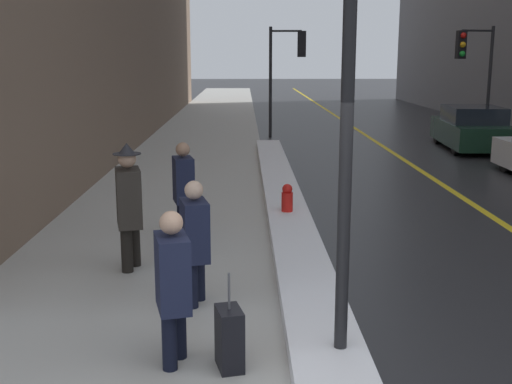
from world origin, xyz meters
name	(u,v)px	position (x,y,z in m)	size (l,w,h in m)	color
sidewalk_slab	(198,151)	(-2.00, 15.00, 0.01)	(4.00, 80.00, 0.01)	#B2AFA8
road_centre_stripe	(390,151)	(4.00, 15.00, 0.00)	(0.16, 80.00, 0.00)	gold
snow_bank_curb	(285,205)	(0.22, 7.24, 0.10)	(0.74, 17.83, 0.21)	white
lamp_post	(348,69)	(0.34, 0.91, 2.79)	(0.28, 0.28, 4.62)	black
traffic_light_near	(289,58)	(1.06, 18.53, 2.83)	(1.31, 0.33, 3.91)	black
traffic_light_far	(472,59)	(6.94, 16.61, 2.79)	(1.30, 0.45, 3.86)	black
pedestrian_with_shoulder_bag	(173,281)	(-1.24, 1.01, 0.84)	(0.39, 0.72, 1.51)	black
pedestrian_in_glasses	(195,237)	(-1.14, 2.53, 0.83)	(0.39, 0.72, 1.50)	black
pedestrian_nearside	(129,202)	(-2.13, 3.81, 0.96)	(0.43, 0.60, 1.76)	black
pedestrian_trailing	(184,185)	(-1.54, 5.44, 0.86)	(0.40, 0.56, 1.56)	black
parked_car_dark_green	(472,129)	(6.65, 15.41, 0.64)	(2.06, 4.24, 1.36)	black
rolling_suitcase	(229,339)	(-0.71, 0.90, 0.30)	(0.30, 0.40, 0.95)	black
fire_hydrant	(287,204)	(0.19, 6.32, 0.35)	(0.20, 0.20, 0.70)	red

